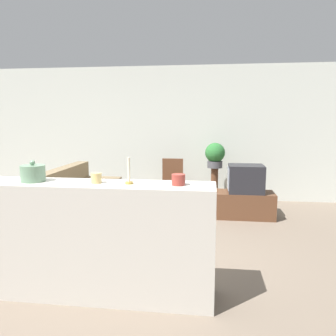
{
  "coord_description": "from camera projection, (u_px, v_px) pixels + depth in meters",
  "views": [
    {
      "loc": [
        1.08,
        -3.28,
        1.63
      ],
      "look_at": [
        0.41,
        1.94,
        0.85
      ],
      "focal_mm": 35.0,
      "sensor_mm": 36.0,
      "label": 1
    }
  ],
  "objects": [
    {
      "name": "plant_stand",
      "position": [
        214.0,
        186.0,
        6.29
      ],
      "size": [
        0.14,
        0.14,
        0.72
      ],
      "color": "brown",
      "rests_on": "ground_plane"
    },
    {
      "name": "wall_back",
      "position": [
        158.0,
        133.0,
        6.76
      ],
      "size": [
        9.0,
        0.06,
        2.7
      ],
      "color": "silver",
      "rests_on": "ground_plane"
    },
    {
      "name": "wooden_chair",
      "position": [
        172.0,
        180.0,
        6.17
      ],
      "size": [
        0.44,
        0.44,
        0.9
      ],
      "color": "brown",
      "rests_on": "ground_plane"
    },
    {
      "name": "ground_plane",
      "position": [
        109.0,
        269.0,
        3.6
      ],
      "size": [
        14.0,
        14.0,
        0.0
      ],
      "primitive_type": "plane",
      "color": "#756656"
    },
    {
      "name": "foreground_counter",
      "position": [
        90.0,
        240.0,
        3.01
      ],
      "size": [
        2.28,
        0.44,
        1.07
      ],
      "color": "beige",
      "rests_on": "ground_plane"
    },
    {
      "name": "television",
      "position": [
        246.0,
        179.0,
        5.43
      ],
      "size": [
        0.58,
        0.46,
        0.46
      ],
      "color": "#232328",
      "rests_on": "tv_stand"
    },
    {
      "name": "candle_jar",
      "position": [
        96.0,
        178.0,
        2.92
      ],
      "size": [
        0.09,
        0.09,
        0.09
      ],
      "color": "tan",
      "rests_on": "foreground_counter"
    },
    {
      "name": "tv_stand",
      "position": [
        245.0,
        205.0,
        5.5
      ],
      "size": [
        0.95,
        0.49,
        0.43
      ],
      "color": "brown",
      "rests_on": "ground_plane"
    },
    {
      "name": "couch",
      "position": [
        76.0,
        208.0,
        4.93
      ],
      "size": [
        0.81,
        1.97,
        0.89
      ],
      "color": "#847051",
      "rests_on": "ground_plane"
    },
    {
      "name": "candlestick",
      "position": [
        129.0,
        175.0,
        2.87
      ],
      "size": [
        0.07,
        0.07,
        0.23
      ],
      "color": "#B7933D",
      "rests_on": "foreground_counter"
    },
    {
      "name": "decorative_bowl",
      "position": [
        33.0,
        173.0,
        2.99
      ],
      "size": [
        0.22,
        0.22,
        0.2
      ],
      "color": "gray",
      "rests_on": "foreground_counter"
    },
    {
      "name": "potted_plant",
      "position": [
        215.0,
        155.0,
        6.2
      ],
      "size": [
        0.38,
        0.38,
        0.47
      ],
      "color": "#4C4C51",
      "rests_on": "plant_stand"
    },
    {
      "name": "coffee_tin",
      "position": [
        178.0,
        180.0,
        2.82
      ],
      "size": [
        0.12,
        0.12,
        0.1
      ],
      "color": "#99382D",
      "rests_on": "foreground_counter"
    }
  ]
}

